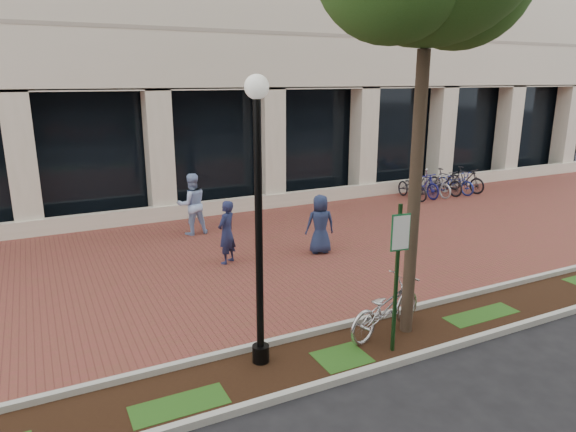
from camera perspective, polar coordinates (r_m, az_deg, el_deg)
name	(u,v)px	position (r m, az deg, el deg)	size (l,w,h in m)	color
ground	(280,251)	(13.91, -0.88, -3.96)	(120.00, 120.00, 0.00)	black
brick_plaza	(280,251)	(13.91, -0.88, -3.94)	(40.00, 9.00, 0.01)	brown
planting_strip	(405,335)	(9.82, 12.85, -12.79)	(40.00, 1.50, 0.01)	black
curb_plaza_side	(380,316)	(10.32, 10.21, -10.88)	(40.00, 0.12, 0.12)	#AAAAA1
curb_street_side	(433,351)	(9.30, 15.86, -14.28)	(40.00, 0.12, 0.12)	#AAAAA1
parking_sign	(398,261)	(8.60, 12.12, -4.92)	(0.34, 0.07, 2.60)	#143715
lamppost	(259,210)	(7.81, -3.30, 0.63)	(0.36, 0.36, 4.59)	black
locked_bicycle	(386,307)	(9.63, 10.80, -9.93)	(0.67, 1.92, 1.01)	silver
pedestrian_left	(227,232)	(12.90, -6.83, -1.81)	(0.59, 0.39, 1.62)	#1E244C
pedestrian_mid	(192,204)	(15.47, -10.63, 1.31)	(0.90, 0.70, 1.84)	#9BB6E7
pedestrian_right	(320,224)	(13.61, 3.60, -0.91)	(0.78, 0.51, 1.59)	#1F2A4E
bollard	(426,180)	(21.65, 15.04, 3.85)	(0.12, 0.12, 1.02)	#BDBDC2
bike_rack_cluster	(439,183)	(21.31, 16.47, 3.50)	(3.53, 1.86, 1.04)	black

